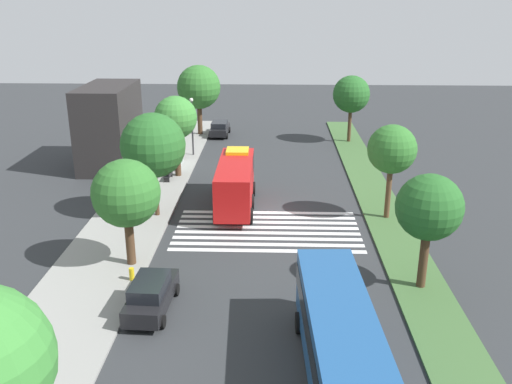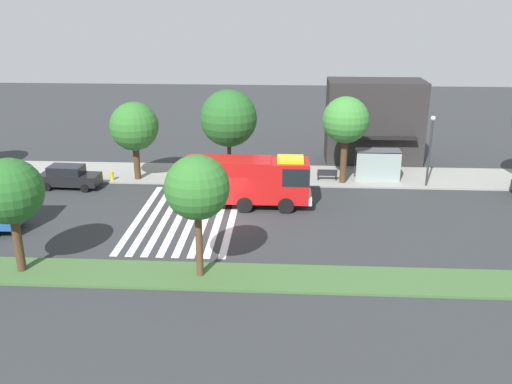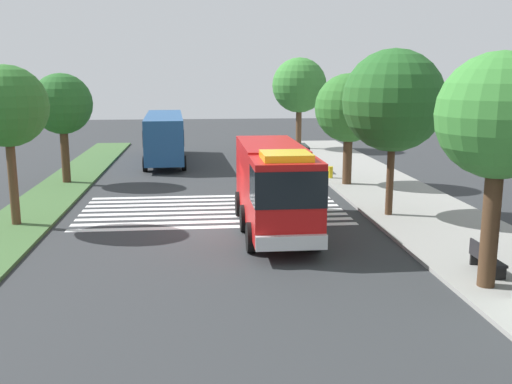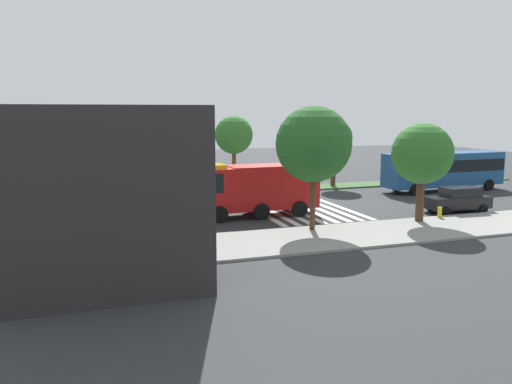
{
  "view_description": "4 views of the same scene",
  "coord_description": "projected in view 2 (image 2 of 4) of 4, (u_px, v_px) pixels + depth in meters",
  "views": [
    {
      "loc": [
        -36.9,
        -0.34,
        14.95
      ],
      "look_at": [
        0.38,
        0.86,
        1.56
      ],
      "focal_mm": 38.97,
      "sensor_mm": 36.0,
      "label": 1
    },
    {
      "loc": [
        3.93,
        -34.43,
        14.12
      ],
      "look_at": [
        1.88,
        1.08,
        1.55
      ],
      "focal_mm": 38.86,
      "sensor_mm": 36.0,
      "label": 2
    },
    {
      "loc": [
        24.11,
        -0.61,
        6.34
      ],
      "look_at": [
        -0.12,
        1.78,
        1.39
      ],
      "focal_mm": 40.89,
      "sensor_mm": 36.0,
      "label": 3
    },
    {
      "loc": [
        12.13,
        35.05,
        7.07
      ],
      "look_at": [
        0.7,
        1.39,
        1.51
      ],
      "focal_mm": 36.16,
      "sensor_mm": 36.0,
      "label": 4
    }
  ],
  "objects": [
    {
      "name": "storefront_building",
      "position": [
        374.0,
        122.0,
        49.03
      ],
      "size": [
        8.34,
        4.97,
        7.31
      ],
      "color": "#282626",
      "rests_on": "ground_plane"
    },
    {
      "name": "crosswalk",
      "position": [
        186.0,
        217.0,
        37.48
      ],
      "size": [
        6.75,
        12.28,
        0.01
      ],
      "color": "silver",
      "rests_on": "ground_plane"
    },
    {
      "name": "sidewalk",
      "position": [
        239.0,
        175.0,
        46.31
      ],
      "size": [
        60.0,
        5.5,
        0.14
      ],
      "primitive_type": "cube",
      "color": "gray",
      "rests_on": "ground_plane"
    },
    {
      "name": "median_tree_west",
      "position": [
        197.0,
        188.0,
        27.85
      ],
      "size": [
        3.33,
        3.33,
        6.59
      ],
      "color": "#513823",
      "rests_on": "median_strip"
    },
    {
      "name": "fire_truck",
      "position": [
        251.0,
        179.0,
        38.82
      ],
      "size": [
        8.89,
        2.76,
        3.66
      ],
      "rotation": [
        0.0,
        0.0,
        0.01
      ],
      "color": "#B71414",
      "rests_on": "ground_plane"
    },
    {
      "name": "sidewalk_tree_center",
      "position": [
        229.0,
        118.0,
        42.99
      ],
      "size": [
        4.44,
        4.44,
        7.29
      ],
      "color": "#47301E",
      "rests_on": "sidewalk"
    },
    {
      "name": "ground_plane",
      "position": [
        227.0,
        218.0,
        37.32
      ],
      "size": [
        120.0,
        120.0,
        0.0
      ],
      "primitive_type": "plane",
      "color": "#2D3033"
    },
    {
      "name": "median_tree_far_west",
      "position": [
        10.0,
        192.0,
        28.51
      ],
      "size": [
        3.45,
        3.45,
        6.26
      ],
      "color": "#47301E",
      "rests_on": "median_strip"
    },
    {
      "name": "street_lamp",
      "position": [
        430.0,
        145.0,
        42.36
      ],
      "size": [
        0.36,
        0.36,
        5.52
      ],
      "color": "#2D2D30",
      "rests_on": "sidewalk"
    },
    {
      "name": "parked_car_west",
      "position": [
        69.0,
        177.0,
        43.02
      ],
      "size": [
        4.68,
        2.19,
        1.8
      ],
      "rotation": [
        0.0,
        0.0,
        -0.05
      ],
      "color": "black",
      "rests_on": "ground_plane"
    },
    {
      "name": "median_strip",
      "position": [
        211.0,
        276.0,
        29.47
      ],
      "size": [
        60.0,
        3.0,
        0.14
      ],
      "primitive_type": "cube",
      "color": "#3D6033",
      "rests_on": "ground_plane"
    },
    {
      "name": "sidewalk_tree_east",
      "position": [
        346.0,
        121.0,
        42.52
      ],
      "size": [
        3.59,
        3.59,
        6.85
      ],
      "color": "#47301E",
      "rests_on": "sidewalk"
    },
    {
      "name": "sidewalk_tree_west",
      "position": [
        134.0,
        127.0,
        43.65
      ],
      "size": [
        3.85,
        3.85,
        6.25
      ],
      "color": "#47301E",
      "rests_on": "sidewalk"
    },
    {
      "name": "fire_hydrant",
      "position": [
        112.0,
        176.0,
        44.6
      ],
      "size": [
        0.28,
        0.28,
        0.7
      ],
      "primitive_type": "cylinder",
      "color": "gold",
      "rests_on": "sidewalk"
    },
    {
      "name": "bus_stop_shelter",
      "position": [
        378.0,
        160.0,
        44.01
      ],
      "size": [
        3.5,
        1.4,
        2.46
      ],
      "color": "#4C4C51",
      "rests_on": "sidewalk"
    },
    {
      "name": "bench_near_shelter",
      "position": [
        327.0,
        174.0,
        44.65
      ],
      "size": [
        1.6,
        0.5,
        0.9
      ],
      "color": "black",
      "rests_on": "sidewalk"
    }
  ]
}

